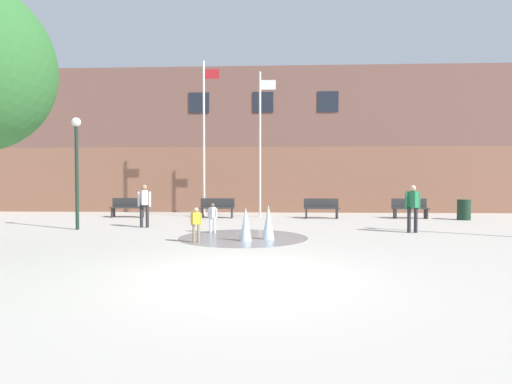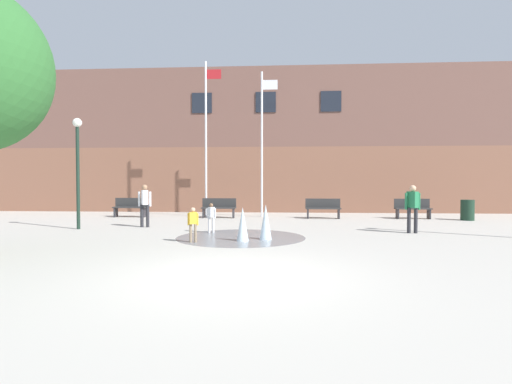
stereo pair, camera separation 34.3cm
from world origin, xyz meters
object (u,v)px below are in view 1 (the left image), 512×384
Objects in this scene: park_bench_center at (217,208)px; trash_can at (464,210)px; child_running at (196,222)px; park_bench_left_of_flagpoles at (128,207)px; adult_in_red at (144,202)px; flagpole_left at (205,134)px; teen_by_trashcan at (413,205)px; lamp_post_left_lane at (77,157)px; park_bench_under_right_flagpole at (321,208)px; child_with_pink_shirt at (213,215)px; flagpole_right at (261,140)px; park_bench_far_right at (410,208)px.

park_bench_center is 11.07m from trash_can.
child_running is (0.46, -7.45, 0.10)m from park_bench_center.
adult_in_red reaches higher than park_bench_left_of_flagpoles.
flagpole_left is (3.58, 0.54, 3.50)m from park_bench_left_of_flagpoles.
park_bench_center is at bearing 21.37° from teen_by_trashcan.
park_bench_center is 0.40× the size of lamp_post_left_lane.
park_bench_under_right_flagpole is at bearing -90.48° from adult_in_red.
lamp_post_left_lane is at bearing -124.26° from flagpole_left.
child_running is at bearing -57.96° from park_bench_left_of_flagpoles.
flagpole_left reaches higher than park_bench_under_right_flagpole.
park_bench_under_right_flagpole is 10.49m from lamp_post_left_lane.
park_bench_center is at bearing -43.81° from flagpole_left.
park_bench_left_of_flagpoles is 1.00× the size of park_bench_under_right_flagpole.
park_bench_under_right_flagpole is at bearing 175.70° from trash_can.
child_running reaches higher than park_bench_under_right_flagpole.
adult_in_red is (-2.77, 1.43, 0.35)m from child_with_pink_shirt.
adult_in_red is at bearing 102.83° from child_running.
trash_can is (15.34, -0.60, -0.03)m from park_bench_left_of_flagpoles.
teen_by_trashcan is at bearing -47.27° from flagpole_right.
adult_in_red is (2.11, -4.04, 0.45)m from park_bench_left_of_flagpoles.
flagpole_right is at bearing 40.05° from lamp_post_left_lane.
flagpole_left is (-7.96, 5.68, 3.05)m from teen_by_trashcan.
adult_in_red is at bearing 19.06° from lamp_post_left_lane.
child_with_pink_shirt is 1.10× the size of trash_can.
flagpole_right reaches higher than park_bench_left_of_flagpoles.
adult_in_red reaches higher than park_bench_far_right.
child_running is 8.88m from flagpole_left.
flagpole_right is (1.41, 6.01, 3.13)m from child_with_pink_shirt.
flagpole_left reaches higher than teen_by_trashcan.
teen_by_trashcan is (11.54, -5.14, 0.45)m from park_bench_left_of_flagpoles.
trash_can is (3.80, 4.53, -0.48)m from teen_by_trashcan.
park_bench_center is at bearing 47.14° from lamp_post_left_lane.
child_with_pink_shirt is 0.25× the size of lamp_post_left_lane.
teen_by_trashcan is at bearing -129.97° from trash_can.
park_bench_left_of_flagpoles is at bearing -2.05° from adult_in_red.
trash_can is (15.39, 4.19, -2.13)m from lamp_post_left_lane.
park_bench_left_of_flagpoles and park_bench_under_right_flagpole have the same top height.
flagpole_right is 7.71× the size of trash_can.
park_bench_far_right is 0.23× the size of flagpole_right.
teen_by_trashcan is (6.66, 0.33, 0.35)m from child_with_pink_shirt.
teen_by_trashcan is 10.24m from flagpole_left.
flagpole_left is 12.33m from trash_can.
adult_in_red is 5.70m from flagpole_left.
park_bench_center is 0.21× the size of flagpole_left.
trash_can is (6.22, -0.47, -0.03)m from park_bench_under_right_flagpole.
flagpole_left is (-0.70, 0.67, 3.50)m from park_bench_center.
park_bench_left_of_flagpoles is 1.62× the size of child_with_pink_shirt.
park_bench_left_of_flagpoles is 1.62× the size of child_running.
flagpole_left is (-1.30, 6.01, 3.40)m from child_with_pink_shirt.
park_bench_center is 0.23× the size of flagpole_right.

